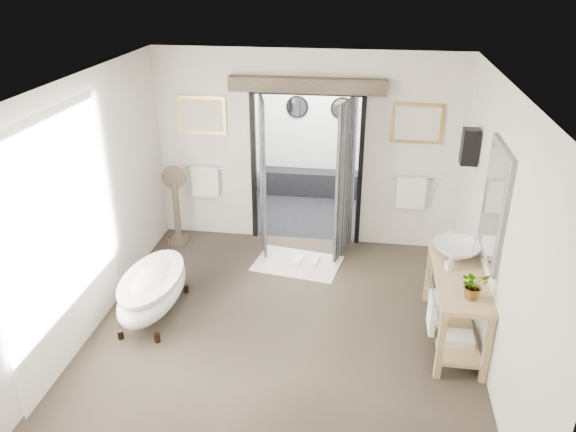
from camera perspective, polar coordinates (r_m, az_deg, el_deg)
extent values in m
plane|color=#483D2F|center=(6.74, -0.75, -11.85)|extent=(5.00, 5.00, 0.00)
cube|color=silver|center=(3.93, -6.83, -16.31)|extent=(4.50, 0.02, 2.90)
cube|color=silver|center=(6.70, -20.21, 0.59)|extent=(0.02, 5.00, 2.90)
cube|color=silver|center=(6.09, 20.59, -1.91)|extent=(0.02, 5.00, 2.90)
cube|color=silver|center=(8.59, -8.32, 7.10)|extent=(1.45, 0.02, 2.90)
cube|color=silver|center=(8.28, 12.52, 6.08)|extent=(1.45, 0.02, 2.90)
cube|color=silver|center=(8.02, 2.03, 14.55)|extent=(1.60, 0.02, 0.60)
cube|color=silver|center=(5.53, -0.92, 13.07)|extent=(4.50, 5.00, 0.02)
cube|color=white|center=(6.25, -22.13, -2.51)|extent=(0.02, 2.20, 2.70)
cube|color=gray|center=(6.20, 20.31, 1.16)|extent=(0.05, 0.95, 1.25)
cube|color=silver|center=(6.19, 20.04, 1.18)|extent=(0.01, 0.80, 1.10)
cube|color=black|center=(7.32, 17.99, 6.71)|extent=(0.20, 0.20, 0.45)
sphere|color=#FFCC8C|center=(7.32, 17.99, 6.71)|extent=(0.10, 0.10, 0.10)
cube|color=black|center=(9.75, 2.47, 0.42)|extent=(2.20, 2.00, 0.01)
cube|color=silver|center=(9.01, 2.76, 15.03)|extent=(2.20, 2.00, 0.02)
cube|color=white|center=(10.26, 3.19, 9.06)|extent=(2.20, 0.02, 2.50)
cube|color=white|center=(9.47, -4.09, 7.70)|extent=(0.02, 2.00, 2.50)
cube|color=white|center=(9.27, 9.43, 7.04)|extent=(0.02, 2.00, 2.50)
cube|color=black|center=(10.42, 2.97, 3.36)|extent=(2.00, 0.35, 0.45)
cylinder|color=silver|center=(10.18, 0.94, 11.02)|extent=(0.40, 0.03, 0.40)
cylinder|color=silver|center=(10.12, 5.52, 10.81)|extent=(0.40, 0.03, 0.40)
cube|color=black|center=(8.51, -3.49, 5.02)|extent=(0.07, 0.10, 2.30)
cube|color=black|center=(8.35, 7.36, 4.45)|extent=(0.07, 0.10, 2.30)
cube|color=black|center=(8.07, 2.00, 12.45)|extent=(1.67, 0.10, 0.07)
cube|color=black|center=(8.16, -2.60, 4.13)|extent=(0.24, 0.78, 2.30)
cube|color=black|center=(8.03, 5.86, 3.68)|extent=(0.24, 0.78, 2.30)
cube|color=brown|center=(7.95, 1.93, 13.14)|extent=(2.20, 0.20, 0.20)
cube|color=#B28949|center=(8.45, -8.72, 10.10)|extent=(0.72, 0.03, 0.57)
cube|color=silver|center=(8.44, -8.75, 10.07)|extent=(0.62, 0.01, 0.47)
cube|color=#B28949|center=(8.13, 13.01, 9.16)|extent=(0.72, 0.03, 0.57)
cube|color=silver|center=(8.11, 13.01, 9.13)|extent=(0.62, 0.01, 0.47)
cylinder|color=silver|center=(8.65, -8.46, 4.90)|extent=(0.60, 0.02, 0.02)
cube|color=white|center=(8.71, -8.41, 3.49)|extent=(0.42, 0.08, 0.48)
cylinder|color=silver|center=(8.33, 12.50, 3.79)|extent=(0.60, 0.02, 0.02)
cube|color=white|center=(8.39, 12.37, 2.34)|extent=(0.42, 0.08, 0.48)
cylinder|color=black|center=(6.91, -16.65, -11.46)|extent=(0.07, 0.07, 0.11)
cylinder|color=black|center=(6.75, -13.14, -11.97)|extent=(0.07, 0.07, 0.11)
cylinder|color=black|center=(7.72, -13.49, -6.93)|extent=(0.07, 0.07, 0.11)
cylinder|color=black|center=(7.57, -10.33, -7.27)|extent=(0.07, 0.07, 0.11)
ellipsoid|color=white|center=(7.07, -13.56, -7.31)|extent=(0.68, 1.51, 0.48)
cylinder|color=black|center=(7.49, -11.92, -2.65)|extent=(0.03, 0.03, 0.20)
cube|color=#AA8752|center=(6.09, 15.27, -12.42)|extent=(0.07, 0.07, 0.85)
cube|color=#AA8752|center=(6.18, 19.60, -12.51)|extent=(0.07, 0.07, 0.85)
cube|color=#AA8752|center=(7.33, 14.14, -5.46)|extent=(0.07, 0.07, 0.85)
cube|color=#AA8752|center=(7.39, 17.70, -5.62)|extent=(0.07, 0.07, 0.85)
cube|color=#AA8752|center=(6.53, 17.04, -5.75)|extent=(0.55, 1.60, 0.05)
cube|color=#AA8752|center=(6.88, 16.34, -10.54)|extent=(0.45, 1.50, 0.03)
cylinder|color=silver|center=(6.60, 14.47, -7.33)|extent=(0.02, 1.40, 0.02)
cube|color=white|center=(6.58, 14.39, -9.50)|extent=(0.06, 0.34, 0.42)
cube|color=white|center=(6.56, 16.77, -11.83)|extent=(0.35, 0.25, 0.10)
cube|color=white|center=(7.13, 16.08, -8.50)|extent=(0.35, 0.25, 0.10)
cube|color=brown|center=(8.87, -10.99, -2.36)|extent=(0.24, 0.24, 0.09)
cylinder|color=brown|center=(8.66, -11.26, 0.59)|extent=(0.10, 0.10, 0.93)
cylinder|color=silver|center=(8.48, -11.50, 3.87)|extent=(0.33, 0.02, 0.33)
cylinder|color=brown|center=(8.46, -11.53, 3.83)|extent=(0.37, 0.02, 0.37)
cube|color=beige|center=(8.12, 0.97, -4.83)|extent=(1.32, 0.99, 0.01)
cube|color=white|center=(8.14, 1.07, -4.50)|extent=(0.14, 0.27, 0.05)
cube|color=white|center=(8.12, 2.74, -4.61)|extent=(0.14, 0.27, 0.05)
imported|color=white|center=(6.77, 16.76, -3.40)|extent=(0.71, 0.71, 0.19)
imported|color=gray|center=(6.03, 18.38, -6.64)|extent=(0.35, 0.33, 0.31)
imported|color=gray|center=(6.49, 16.08, -4.67)|extent=(0.10, 0.10, 0.17)
imported|color=gray|center=(7.06, 16.01, -2.09)|extent=(0.16, 0.16, 0.19)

